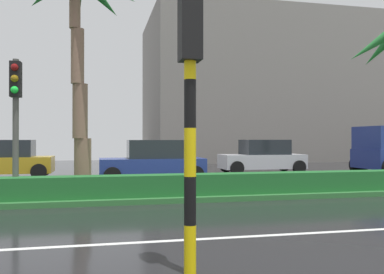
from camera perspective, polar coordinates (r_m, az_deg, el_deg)
name	(u,v)px	position (r m, az deg, el deg)	size (l,w,h in m)	color
palm_tree_centre_left	(75,4)	(13.40, -15.76, 17.20)	(3.86, 3.58, 7.09)	#7F604C
traffic_signal_median_right	(16,102)	(12.19, -23.08, 4.39)	(0.28, 0.43, 3.78)	#4C4C47
traffic_signal_foreground	(190,74)	(5.54, -0.31, 8.72)	(0.28, 0.43, 3.83)	yellow
car_in_traffic_second	(4,160)	(20.44, -24.43, -2.87)	(4.30, 2.02, 1.72)	#B28C1E
car_in_traffic_third	(153,161)	(17.39, -5.35, -3.36)	(4.30, 2.02, 1.72)	navy
car_in_traffic_fourth	(263,157)	(21.80, 9.67, -2.72)	(4.30, 2.02, 1.72)	silver
building_far_right	(265,91)	(37.26, 9.97, 6.23)	(20.28, 11.97, 11.93)	slate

